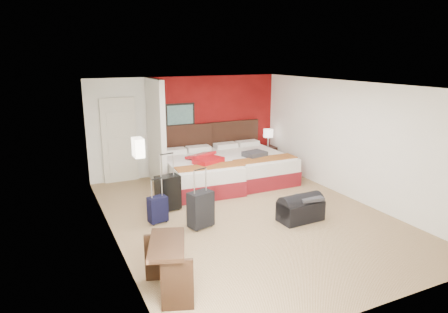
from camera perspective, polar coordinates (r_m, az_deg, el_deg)
ground at (r=7.83m, az=3.22°, el=-8.36°), size 6.50×6.50×0.00m
room_walls at (r=8.21m, az=-10.12°, el=1.74°), size 5.02×6.52×2.50m
red_accent_panel at (r=10.60m, az=-1.48°, el=4.76°), size 3.50×0.04×2.50m
partition_wall at (r=9.44m, az=-9.70°, el=3.36°), size 0.12×1.20×2.50m
entry_door at (r=9.88m, az=-14.77°, el=2.25°), size 0.82×0.06×2.05m
bed_left at (r=9.37m, az=-3.59°, el=-2.40°), size 1.64×2.23×0.64m
bed_right at (r=10.01m, az=4.03°, el=-1.32°), size 1.50×2.14×0.64m
red_suitcase_open at (r=9.21m, az=-2.82°, el=-0.24°), size 0.94×1.07×0.11m
jacket_bundle at (r=9.61m, az=4.43°, el=0.36°), size 0.58×0.50×0.12m
nightstand at (r=11.17m, az=6.28°, el=0.05°), size 0.41×0.41×0.55m
table_lamp at (r=11.05m, az=6.35°, el=2.65°), size 0.32×0.32×0.48m
suitcase_black at (r=8.00m, az=-8.03°, el=-5.34°), size 0.50×0.35×0.69m
suitcase_charcoal at (r=7.18m, az=-3.37°, el=-7.75°), size 0.49×0.38×0.64m
suitcase_navy at (r=7.49m, az=-9.48°, el=-7.66°), size 0.37×0.27×0.47m
duffel_bag at (r=7.63m, az=10.91°, el=-7.51°), size 0.85×0.48×0.42m
jacket_draped at (r=7.60m, az=12.13°, el=-5.75°), size 0.49×0.43×0.06m
desk at (r=5.34m, az=-8.07°, el=-15.58°), size 0.71×0.98×0.73m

